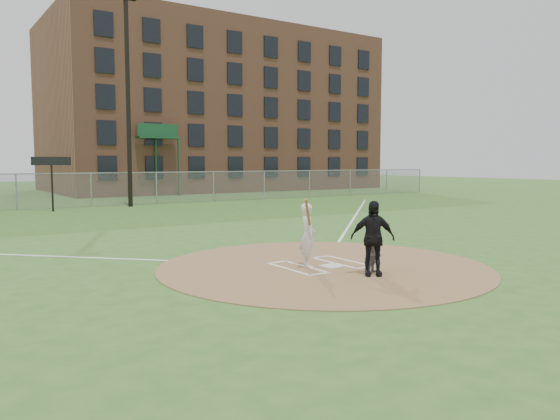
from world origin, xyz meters
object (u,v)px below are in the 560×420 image
umpire (373,238)px  batter_at_plate (308,235)px  home_plate (331,266)px  catcher (375,252)px

umpire → batter_at_plate: size_ratio=0.98×
home_plate → batter_at_plate: (-0.49, 0.35, 0.80)m
home_plate → umpire: (0.14, -1.32, 0.86)m
umpire → batter_at_plate: bearing=144.1°
catcher → batter_at_plate: 1.76m
umpire → batter_at_plate: (-0.63, 1.67, -0.06)m
catcher → batter_at_plate: size_ratio=0.55×
home_plate → umpire: size_ratio=0.28×
catcher → umpire: bearing=-165.0°
home_plate → umpire: 1.58m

